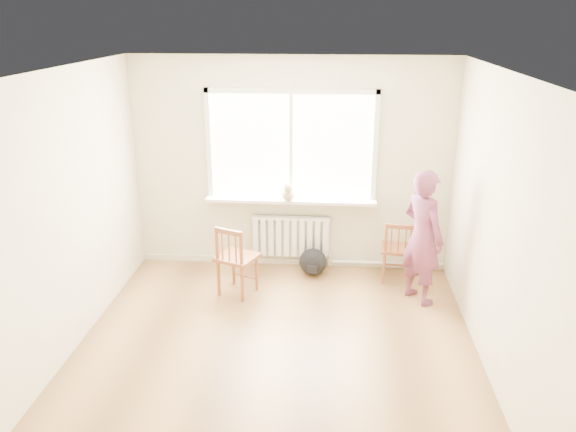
% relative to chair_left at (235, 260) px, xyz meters
% --- Properties ---
extents(floor, '(4.50, 4.50, 0.00)m').
position_rel_chair_left_xyz_m(floor, '(0.59, -1.34, -0.44)').
color(floor, '#AA7845').
rests_on(floor, ground).
extents(ceiling, '(4.50, 4.50, 0.00)m').
position_rel_chair_left_xyz_m(ceiling, '(0.59, -1.34, 2.26)').
color(ceiling, white).
rests_on(ceiling, back_wall).
extents(back_wall, '(4.00, 0.01, 2.70)m').
position_rel_chair_left_xyz_m(back_wall, '(0.59, 0.91, 0.91)').
color(back_wall, beige).
rests_on(back_wall, ground).
extents(window, '(2.12, 0.05, 1.42)m').
position_rel_chair_left_xyz_m(window, '(0.59, 0.88, 1.22)').
color(window, white).
rests_on(window, back_wall).
extents(windowsill, '(2.15, 0.22, 0.04)m').
position_rel_chair_left_xyz_m(windowsill, '(0.59, 0.80, 0.49)').
color(windowsill, white).
rests_on(windowsill, back_wall).
extents(radiator, '(1.00, 0.12, 0.55)m').
position_rel_chair_left_xyz_m(radiator, '(0.59, 0.82, 0.00)').
color(radiator, white).
rests_on(radiator, back_wall).
extents(heating_pipe, '(1.40, 0.04, 0.04)m').
position_rel_chair_left_xyz_m(heating_pipe, '(1.84, 0.85, -0.36)').
color(heating_pipe, silver).
rests_on(heating_pipe, back_wall).
extents(baseboard, '(4.00, 0.03, 0.08)m').
position_rel_chair_left_xyz_m(baseboard, '(0.59, 0.89, -0.40)').
color(baseboard, beige).
rests_on(baseboard, ground).
extents(chair_left, '(0.55, 0.54, 0.87)m').
position_rel_chair_left_xyz_m(chair_left, '(0.00, 0.00, 0.00)').
color(chair_left, '#99512C').
rests_on(chair_left, floor).
extents(chair_right, '(0.44, 0.42, 0.80)m').
position_rel_chair_left_xyz_m(chair_right, '(1.93, 0.50, -0.04)').
color(chair_right, '#99512C').
rests_on(chair_right, floor).
extents(person, '(0.64, 0.68, 1.57)m').
position_rel_chair_left_xyz_m(person, '(2.14, 0.05, 0.34)').
color(person, '#C4415E').
rests_on(person, floor).
extents(cat, '(0.20, 0.43, 0.29)m').
position_rel_chair_left_xyz_m(cat, '(0.57, 0.71, 0.63)').
color(cat, '#CAB58A').
rests_on(cat, windowsill).
extents(backpack, '(0.40, 0.34, 0.35)m').
position_rel_chair_left_xyz_m(backpack, '(0.89, 0.61, -0.26)').
color(backpack, black).
rests_on(backpack, floor).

